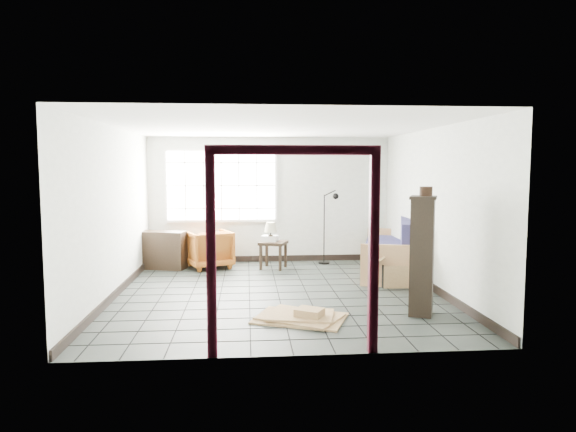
{
  "coord_description": "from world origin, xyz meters",
  "views": [
    {
      "loc": [
        -0.48,
        -7.95,
        1.97
      ],
      "look_at": [
        0.19,
        0.3,
        1.19
      ],
      "focal_mm": 32.0,
      "sensor_mm": 36.0,
      "label": 1
    }
  ],
  "objects": [
    {
      "name": "armchair",
      "position": [
        -1.23,
        2.14,
        0.41
      ],
      "size": [
        1.02,
        0.99,
        0.82
      ],
      "primitive_type": "imported",
      "rotation": [
        0.0,
        0.0,
        3.53
      ],
      "color": "#925615",
      "rests_on": "ground"
    },
    {
      "name": "window_panel",
      "position": [
        -1.0,
        2.7,
        1.6
      ],
      "size": [
        2.32,
        0.08,
        1.52
      ],
      "color": "silver",
      "rests_on": "ground"
    },
    {
      "name": "futon_sofa",
      "position": [
        2.22,
        1.31,
        0.38
      ],
      "size": [
        1.51,
        2.5,
        1.04
      ],
      "rotation": [
        0.0,
        0.0,
        -0.29
      ],
      "color": "olive",
      "rests_on": "ground"
    },
    {
      "name": "ground",
      "position": [
        0.0,
        0.0,
        0.0
      ],
      "size": [
        5.5,
        5.5,
        0.0
      ],
      "primitive_type": "plane",
      "color": "black",
      "rests_on": "ground"
    },
    {
      "name": "floor_lamp",
      "position": [
        1.21,
        2.36,
        0.81
      ],
      "size": [
        0.41,
        0.27,
        1.52
      ],
      "rotation": [
        0.0,
        0.0,
        0.05
      ],
      "color": "black",
      "rests_on": "ground"
    },
    {
      "name": "projector",
      "position": [
        -0.04,
        2.01,
        0.59
      ],
      "size": [
        0.36,
        0.32,
        0.11
      ],
      "rotation": [
        0.0,
        0.0,
        -0.33
      ],
      "color": "silver",
      "rests_on": "side_table"
    },
    {
      "name": "table_lamp",
      "position": [
        -0.02,
        1.93,
        0.8
      ],
      "size": [
        0.31,
        0.31,
        0.38
      ],
      "rotation": [
        0.0,
        0.0,
        0.3
      ],
      "color": "black",
      "rests_on": "side_table"
    },
    {
      "name": "cardboard_pile",
      "position": [
        0.22,
        -1.47,
        0.04
      ],
      "size": [
        1.35,
        1.17,
        0.17
      ],
      "rotation": [
        0.0,
        0.0,
        -0.43
      ],
      "color": "brown",
      "rests_on": "ground"
    },
    {
      "name": "pot",
      "position": [
        1.88,
        -1.35,
        1.66
      ],
      "size": [
        0.21,
        0.21,
        0.13
      ],
      "rotation": [
        0.0,
        0.0,
        -0.27
      ],
      "color": "black",
      "rests_on": "tall_shelf"
    },
    {
      "name": "side_table",
      "position": [
        0.03,
        1.95,
        0.44
      ],
      "size": [
        0.62,
        0.62,
        0.54
      ],
      "rotation": [
        0.0,
        0.0,
        -0.34
      ],
      "color": "black",
      "rests_on": "ground"
    },
    {
      "name": "tall_shelf",
      "position": [
        1.85,
        -1.35,
        0.81
      ],
      "size": [
        0.48,
        0.53,
        1.6
      ],
      "rotation": [
        0.0,
        0.0,
        -0.4
      ],
      "color": "black",
      "rests_on": "ground"
    },
    {
      "name": "open_box",
      "position": [
        2.02,
        0.34,
        0.19
      ],
      "size": [
        0.93,
        0.48,
        0.52
      ],
      "rotation": [
        0.0,
        0.0,
        -0.03
      ],
      "color": "brown",
      "rests_on": "ground"
    },
    {
      "name": "doorway_trim",
      "position": [
        0.0,
        -2.7,
        1.38
      ],
      "size": [
        1.8,
        0.08,
        2.2
      ],
      "color": "#3D0E1B",
      "rests_on": "ground"
    },
    {
      "name": "console_shelf",
      "position": [
        -2.15,
        2.1,
        0.37
      ],
      "size": [
        1.01,
        0.6,
        0.74
      ],
      "rotation": [
        0.0,
        0.0,
        -0.26
      ],
      "color": "black",
      "rests_on": "ground"
    },
    {
      "name": "room_shell",
      "position": [
        0.0,
        0.03,
        1.68
      ],
      "size": [
        5.02,
        5.52,
        2.61
      ],
      "color": "#B3B9B1",
      "rests_on": "ground"
    }
  ]
}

